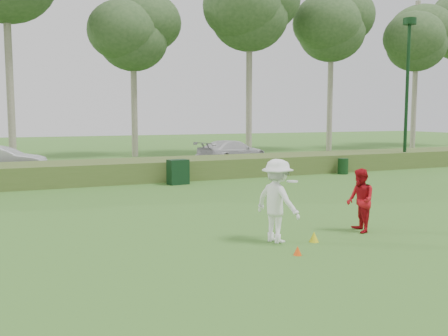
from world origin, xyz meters
name	(u,v)px	position (x,y,z in m)	size (l,w,h in m)	color
ground	(289,236)	(0.00, 0.00, 0.00)	(120.00, 120.00, 0.00)	#336B23
reed_strip	(156,169)	(0.00, 12.00, 0.45)	(80.00, 3.00, 0.90)	#435C24
park_road	(131,168)	(0.00, 17.00, 0.03)	(80.00, 6.00, 0.06)	#2D2D2D
lamp_post	(408,66)	(14.00, 11.00, 5.59)	(0.70, 0.70, 8.18)	black
tree_4	(133,33)	(2.00, 24.50, 8.59)	(6.24, 6.24, 11.50)	gray
tree_5	(249,9)	(10.00, 22.50, 10.47)	(7.28, 7.28, 14.00)	gray
tree_6	(332,25)	(18.00, 23.80, 10.10)	(7.02, 7.02, 13.50)	gray
tree_7	(417,39)	(26.00, 22.80, 9.34)	(6.50, 6.50, 12.50)	gray
player_white	(277,201)	(-0.52, -0.33, 0.98)	(1.08, 1.43, 1.96)	white
player_red	(360,200)	(1.91, -0.30, 0.81)	(0.79, 0.62, 1.63)	#B30F18
cone_orange	(298,251)	(-0.67, -1.49, 0.10)	(0.18, 0.18, 0.20)	#FE4F0D
cone_yellow	(314,237)	(0.28, -0.70, 0.13)	(0.23, 0.23, 0.25)	yellow
utility_cabinet	(178,172)	(0.38, 9.85, 0.53)	(0.85, 0.53, 1.07)	black
trash_bin	(343,166)	(9.16, 10.08, 0.39)	(0.52, 0.52, 0.79)	black
car_mid	(2,161)	(-6.58, 16.10, 0.75)	(1.46, 4.18, 1.38)	silver
car_right	(232,152)	(6.11, 16.84, 0.75)	(1.94, 4.77, 1.38)	silver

